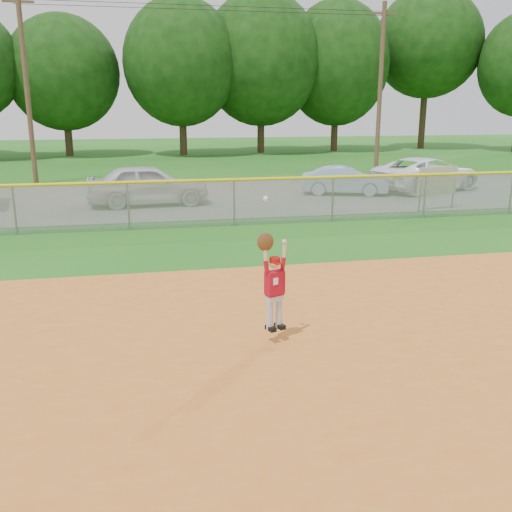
% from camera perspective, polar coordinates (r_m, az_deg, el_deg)
% --- Properties ---
extents(ground, '(120.00, 120.00, 0.00)m').
position_cam_1_polar(ground, '(9.30, 8.14, -9.54)').
color(ground, '#1E5C15').
rests_on(ground, ground).
extents(clay_infield, '(24.00, 16.00, 0.04)m').
position_cam_1_polar(clay_infield, '(6.90, 16.96, -19.28)').
color(clay_infield, '#BC6122').
rests_on(clay_infield, ground).
extents(parking_strip, '(44.00, 10.00, 0.03)m').
position_cam_1_polar(parking_strip, '(24.42, -4.50, 5.92)').
color(parking_strip, slate).
rests_on(parking_strip, ground).
extents(car_white_a, '(4.76, 2.19, 1.58)m').
position_cam_1_polar(car_white_a, '(22.57, -10.71, 7.03)').
color(car_white_a, silver).
rests_on(car_white_a, parking_strip).
extents(car_blue, '(3.88, 2.39, 1.21)m').
position_cam_1_polar(car_blue, '(25.15, 8.86, 7.47)').
color(car_blue, '#84A6C6').
rests_on(car_blue, parking_strip).
extents(car_white_b, '(5.90, 4.26, 1.49)m').
position_cam_1_polar(car_white_b, '(27.18, 16.67, 7.88)').
color(car_white_b, white).
rests_on(car_white_b, parking_strip).
extents(sponsor_sign, '(1.78, 0.50, 1.62)m').
position_cam_1_polar(sponsor_sign, '(22.16, 17.70, 7.09)').
color(sponsor_sign, gray).
rests_on(sponsor_sign, ground).
extents(outfield_fence, '(40.06, 0.10, 1.55)m').
position_cam_1_polar(outfield_fence, '(18.42, -2.20, 5.73)').
color(outfield_fence, gray).
rests_on(outfield_fence, ground).
extents(power_lines, '(19.40, 0.24, 9.00)m').
position_cam_1_polar(power_lines, '(30.21, -4.22, 16.52)').
color(power_lines, '#4C3823').
rests_on(power_lines, ground).
extents(tree_line, '(62.37, 13.00, 14.43)m').
position_cam_1_polar(tree_line, '(46.16, -7.07, 19.44)').
color(tree_line, '#422D1C').
rests_on(tree_line, ground).
extents(ballplayer, '(0.54, 0.31, 2.22)m').
position_cam_1_polar(ballplayer, '(9.17, 1.74, -2.57)').
color(ballplayer, silver).
rests_on(ballplayer, ground).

